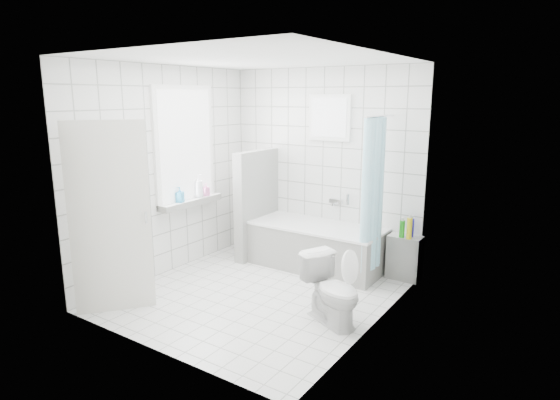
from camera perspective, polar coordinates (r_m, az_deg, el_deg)
The scene contains 19 objects.
ground at distance 5.50m, azimuth -2.70°, elevation -11.31°, with size 3.00×3.00×0.00m, color white.
ceiling at distance 5.05m, azimuth -3.01°, elevation 16.80°, with size 3.00×3.00×0.00m, color white.
wall_back at distance 6.37m, azimuth 5.24°, elevation 4.14°, with size 2.80×0.02×2.60m, color white.
wall_front at distance 4.04m, azimuth -15.62°, elevation -1.15°, with size 2.80×0.02×2.60m, color white.
wall_left at distance 6.05m, azimuth -13.58°, elevation 3.40°, with size 0.02×3.00×2.60m, color white.
wall_right at distance 4.44m, azimuth 11.82°, elevation 0.27°, with size 0.02×3.00×2.60m, color white.
window_left at distance 6.18m, azimuth -11.39°, elevation 6.50°, with size 0.01×0.90×1.40m, color white.
window_back at distance 6.22m, azimuth 5.98°, elevation 9.95°, with size 0.50×0.01×0.50m, color white.
window_sill at distance 6.27m, azimuth -10.81°, elevation -0.26°, with size 0.18×1.02×0.08m, color white.
door at distance 5.08m, azimuth -19.99°, elevation -2.18°, with size 0.04×0.80×2.00m, color silver.
bathtub at distance 6.22m, azimuth 4.49°, elevation -5.63°, with size 1.75×0.77×0.58m.
partition_wall at distance 6.54m, azimuth -2.85°, elevation -0.50°, with size 0.15×0.85×1.50m, color white.
tiled_ledge at distance 6.02m, azimuth 14.93°, elevation -6.78°, with size 0.40×0.24×0.55m, color white.
toilet at distance 4.75m, azimuth 6.42°, elevation -10.84°, with size 0.38×0.67×0.69m, color white.
curtain_rod at distance 5.54m, azimuth 12.14°, elevation 9.95°, with size 0.02×0.02×0.80m, color silver.
shower_curtain at distance 5.53m, azimuth 11.21°, elevation 0.57°, with size 0.14×0.48×1.78m, color #49BAD7, non-canonical shape.
tub_faucet at distance 6.31m, azimuth 6.86°, elevation -0.14°, with size 0.18×0.06×0.06m, color silver.
sill_bottles at distance 6.29m, azimuth -10.23°, elevation 1.41°, with size 0.14×0.58×0.31m.
ledge_bottles at distance 5.85m, azimuth 15.31°, elevation -3.36°, with size 0.16×0.17×0.26m.
Camera 1 is at (3.01, -4.04, 2.22)m, focal length 30.00 mm.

